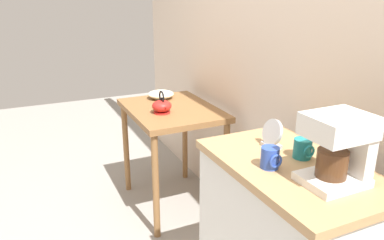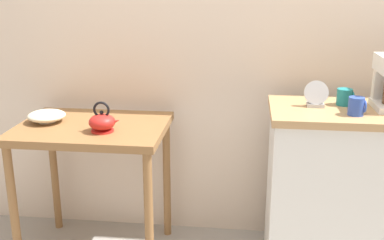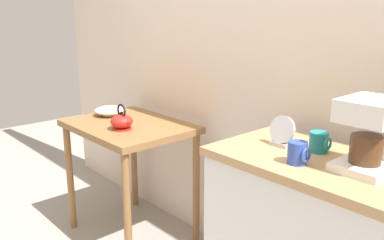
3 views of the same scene
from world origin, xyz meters
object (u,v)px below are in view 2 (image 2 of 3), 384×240
at_px(bowl_stoneware, 47,116).
at_px(table_clock, 316,95).
at_px(mug_dark_teal, 345,97).
at_px(mug_blue, 357,106).
at_px(teakettle, 102,122).

height_order(bowl_stoneware, table_clock, table_clock).
bearing_deg(mug_dark_teal, mug_blue, -83.59).
bearing_deg(table_clock, teakettle, -173.27).
height_order(bowl_stoneware, teakettle, teakettle).
bearing_deg(mug_blue, bowl_stoneware, 175.33).
bearing_deg(bowl_stoneware, teakettle, -19.34).
xyz_separation_m(bowl_stoneware, mug_blue, (1.56, -0.13, 0.14)).
bearing_deg(teakettle, table_clock, 6.73).
xyz_separation_m(bowl_stoneware, teakettle, (0.35, -0.12, 0.02)).
bearing_deg(mug_dark_teal, table_clock, -162.04).
height_order(mug_blue, table_clock, table_clock).
bearing_deg(mug_blue, mug_dark_teal, 96.41).
distance_m(bowl_stoneware, mug_blue, 1.57).
distance_m(bowl_stoneware, table_clock, 1.40).
bearing_deg(table_clock, mug_blue, -37.76).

